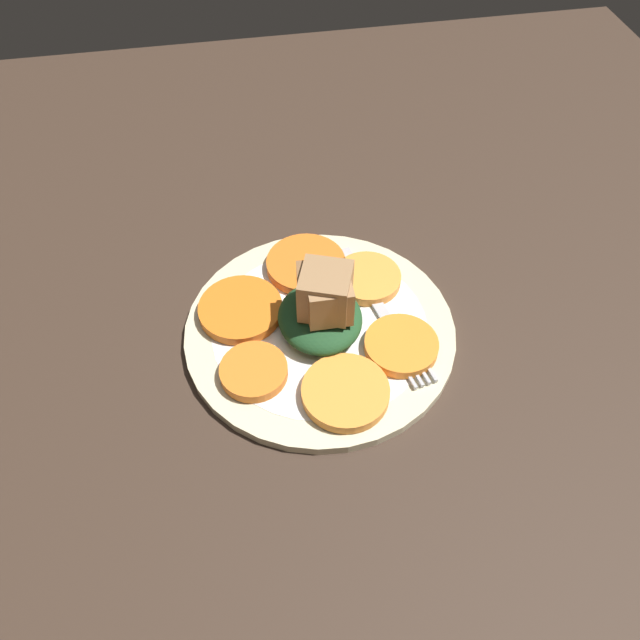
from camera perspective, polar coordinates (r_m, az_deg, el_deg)
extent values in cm
cube|color=#38281E|center=(60.98, 0.00, -1.85)|extent=(120.00, 120.00, 2.00)
cylinder|color=beige|center=(59.79, 0.00, -0.97)|extent=(25.79, 25.79, 1.00)
cylinder|color=white|center=(59.75, 0.00, -0.94)|extent=(20.64, 20.64, 1.00)
cylinder|color=orange|center=(60.53, -7.27, 0.98)|extent=(8.10, 8.10, 1.02)
cylinder|color=orange|center=(55.93, -6.08, -4.68)|extent=(6.11, 6.11, 1.02)
cylinder|color=orange|center=(54.44, 2.34, -6.61)|extent=(7.72, 7.72, 1.02)
cylinder|color=orange|center=(57.79, 7.43, -2.32)|extent=(6.84, 6.84, 1.02)
cylinder|color=#F99539|center=(62.95, 4.36, 3.82)|extent=(6.72, 6.72, 1.02)
cylinder|color=orange|center=(64.11, -1.73, 5.07)|extent=(8.12, 8.12, 1.02)
ellipsoid|color=#1E4723|center=(58.27, 0.00, 0.22)|extent=(8.79, 7.91, 2.72)
cube|color=brown|center=(56.14, 0.12, 2.79)|extent=(4.27, 4.27, 3.86)
cube|color=#9E754C|center=(55.82, 0.46, 2.85)|extent=(5.69, 5.69, 4.42)
cube|color=#9E754C|center=(55.44, 0.79, 2.05)|extent=(4.03, 4.03, 3.95)
cube|color=#B2B2B7|center=(62.39, 4.41, 2.85)|extent=(12.10, 3.47, 0.40)
cube|color=#B2B2B7|center=(58.61, 7.18, -1.74)|extent=(1.90, 2.55, 0.40)
cube|color=#B2B2B7|center=(57.42, 9.45, -3.72)|extent=(4.74, 1.25, 0.40)
cube|color=#B2B2B7|center=(57.18, 8.87, -3.93)|extent=(4.74, 1.25, 0.40)
cube|color=#B2B2B7|center=(56.94, 8.27, -4.14)|extent=(4.74, 1.25, 0.40)
cube|color=#B2B2B7|center=(56.72, 7.68, -4.35)|extent=(4.74, 1.25, 0.40)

